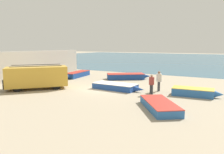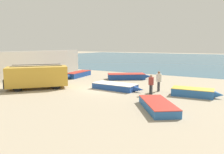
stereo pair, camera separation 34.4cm
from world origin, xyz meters
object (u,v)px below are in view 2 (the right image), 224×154
Objects in this scene: fishing_rowboat_1 at (128,76)px; fishing_rowboat_2 at (116,86)px; parked_van at (37,76)px; fishing_rowboat_3 at (78,74)px; fisherman_0 at (159,79)px; fisherman_1 at (151,83)px; fishing_rowboat_0 at (194,92)px; fishing_rowboat_4 at (157,105)px.

fishing_rowboat_2 is (1.81, -5.98, -0.06)m from fishing_rowboat_1.
parked_van is at bearing -152.25° from fishing_rowboat_1.
fisherman_0 reaches higher than fishing_rowboat_3.
parked_van is 10.47m from fishing_rowboat_1.
fisherman_1 reaches higher than fishing_rowboat_1.
parked_van is 8.01m from fishing_rowboat_3.
fisherman_0 is at bearing 168.34° from fishing_rowboat_0.
parked_van is at bearing 50.96° from fishing_rowboat_4.
fishing_rowboat_2 is 3.51m from fisherman_1.
parked_van reaches higher than fishing_rowboat_2.
fisherman_1 reaches higher than fishing_rowboat_3.
parked_van is 11.75m from fishing_rowboat_4.
fisherman_0 reaches higher than fishing_rowboat_2.
fisherman_0 is at bearing 66.02° from fishing_rowboat_3.
fishing_rowboat_3 is at bearing -126.29° from parked_van.
parked_van is at bearing -166.94° from fishing_rowboat_0.
fishing_rowboat_0 is at bearing -51.45° from fishing_rowboat_4.
fishing_rowboat_2 is (6.44, 3.38, -0.87)m from parked_van.
parked_van is at bearing -150.64° from fishing_rowboat_2.
fishing_rowboat_3 is 12.44m from fisherman_1.
fishing_rowboat_1 is at bearing 95.66° from fishing_rowboat_3.
fishing_rowboat_1 reaches higher than fishing_rowboat_4.
fisherman_1 is (9.86, 3.11, -0.17)m from parked_van.
fishing_rowboat_2 is at bearing -109.08° from fishing_rowboat_1.
fishing_rowboat_1 is at bearing -38.75° from fisherman_0.
fishing_rowboat_0 is at bearing 149.50° from parked_van.
fishing_rowboat_3 is (-1.64, 7.80, -0.81)m from parked_van.
fisherman_1 is at bearing 149.30° from parked_van.
parked_van is 3.31× the size of fisherman_1.
fishing_rowboat_1 is at bearing -0.57° from fishing_rowboat_4.
parked_van is at bearing 129.47° from fisherman_1.
fishing_rowboat_1 is 6.25m from fishing_rowboat_2.
fishing_rowboat_3 is at bearing 158.07° from fishing_rowboat_1.
fishing_rowboat_0 is at bearing 8.37° from fishing_rowboat_2.
fishing_rowboat_0 is (13.06, 4.16, -0.83)m from parked_van.
fishing_rowboat_0 is 0.79× the size of fishing_rowboat_1.
fishing_rowboat_4 is (11.70, -0.67, -0.89)m from parked_van.
fishing_rowboat_4 is (13.34, -8.46, -0.08)m from fishing_rowboat_3.
parked_van reaches higher than fishing_rowboat_3.
parked_van is at bearing 3.52° from fishing_rowboat_3.
fishing_rowboat_0 is at bearing -49.72° from fisherman_1.
fisherman_0 reaches higher than fishing_rowboat_1.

